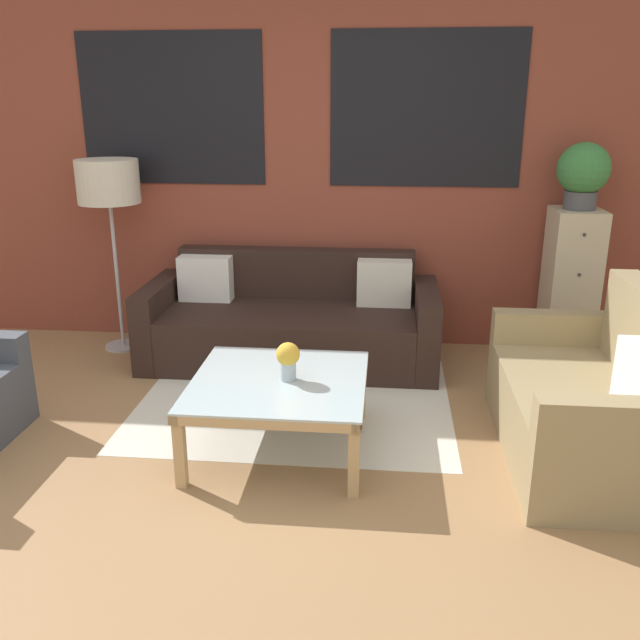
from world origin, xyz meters
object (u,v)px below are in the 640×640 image
couch_dark (292,324)px  potted_plant (583,172)px  flower_vase (288,359)px  coffee_table (279,389)px  floor_lamp (108,187)px  drawer_cabinet (570,286)px  settee_vintage (592,404)px

couch_dark → potted_plant: bearing=5.8°
potted_plant → flower_vase: (-1.86, -1.59, -0.84)m
couch_dark → coffee_table: bearing=-84.9°
floor_lamp → drawer_cabinet: floor_lamp is taller
settee_vintage → flower_vase: settee_vintage is taller
couch_dark → potted_plant: 2.33m
couch_dark → drawer_cabinet: (2.04, 0.21, 0.29)m
coffee_table → flower_vase: flower_vase is taller
coffee_table → flower_vase: 0.19m
potted_plant → flower_vase: bearing=-139.5°
couch_dark → floor_lamp: bearing=175.1°
settee_vintage → floor_lamp: bearing=156.1°
floor_lamp → potted_plant: (3.40, 0.09, 0.13)m
coffee_table → flower_vase: (0.05, 0.00, 0.18)m
floor_lamp → drawer_cabinet: 3.47m
floor_lamp → drawer_cabinet: (3.40, 0.09, -0.69)m
floor_lamp → flower_vase: (1.54, -1.50, -0.72)m
potted_plant → flower_vase: size_ratio=2.16×
coffee_table → floor_lamp: (-1.49, 1.50, 0.90)m
settee_vintage → drawer_cabinet: (0.22, 1.50, 0.25)m
coffee_table → drawer_cabinet: (1.91, 1.59, 0.20)m
potted_plant → drawer_cabinet: bearing=-90.0°
floor_lamp → settee_vintage: bearing=-23.9°
couch_dark → drawer_cabinet: size_ratio=1.89×
couch_dark → flower_vase: (0.18, -1.38, 0.27)m
couch_dark → floor_lamp: size_ratio=1.47×
couch_dark → settee_vintage: bearing=-35.4°
couch_dark → potted_plant: (2.04, 0.21, 1.11)m
settee_vintage → coffee_table: (-1.70, -0.09, 0.05)m
coffee_table → flower_vase: bearing=0.3°
settee_vintage → potted_plant: bearing=81.8°
couch_dark → coffee_table: size_ratio=2.26×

